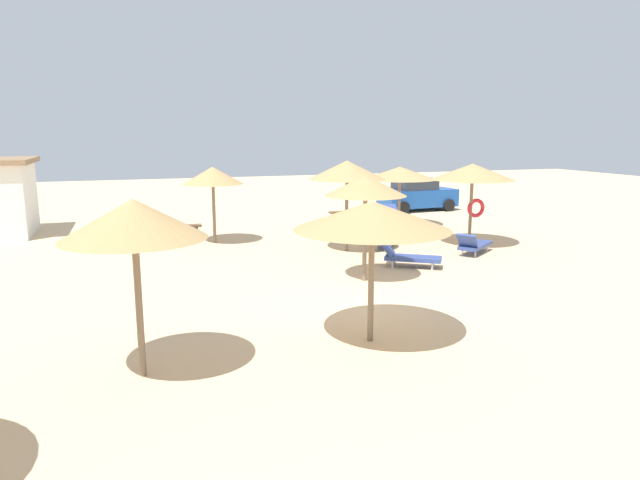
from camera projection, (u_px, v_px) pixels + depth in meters
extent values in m
plane|color=#DBBA8C|center=(362.00, 315.00, 12.91)|extent=(80.00, 80.00, 0.00)
cylinder|color=#75604C|center=(399.00, 202.00, 24.79)|extent=(0.12, 0.12, 2.16)
cone|color=tan|center=(400.00, 173.00, 24.55)|extent=(3.15, 3.15, 0.55)
cylinder|color=#75604C|center=(471.00, 211.00, 20.62)|extent=(0.12, 0.12, 2.50)
cone|color=tan|center=(473.00, 172.00, 20.35)|extent=(2.97, 2.97, 0.58)
torus|color=red|center=(476.00, 208.00, 20.67)|extent=(0.70, 0.15, 0.70)
cylinder|color=#75604C|center=(365.00, 237.00, 15.69)|extent=(0.12, 0.12, 2.49)
cone|color=tan|center=(366.00, 186.00, 15.42)|extent=(2.25, 2.25, 0.55)
cylinder|color=#75604C|center=(214.00, 212.00, 21.07)|extent=(0.12, 0.12, 2.30)
cone|color=tan|center=(213.00, 175.00, 20.81)|extent=(2.24, 2.24, 0.63)
cylinder|color=#75604C|center=(347.00, 214.00, 19.61)|extent=(0.12, 0.12, 2.60)
cone|color=tan|center=(347.00, 170.00, 19.32)|extent=(2.63, 2.63, 0.64)
cylinder|color=#75604C|center=(371.00, 284.00, 11.14)|extent=(0.12, 0.12, 2.36)
cone|color=tan|center=(372.00, 215.00, 10.89)|extent=(3.05, 3.05, 0.55)
cylinder|color=#75604C|center=(139.00, 306.00, 9.51)|extent=(0.12, 0.12, 2.49)
cone|color=tan|center=(134.00, 219.00, 9.23)|extent=(2.38, 2.38, 0.66)
cube|color=#33478C|center=(394.00, 214.00, 26.58)|extent=(0.94, 1.79, 0.12)
cube|color=#33478C|center=(390.00, 208.00, 27.32)|extent=(0.72, 0.63, 0.33)
cylinder|color=silver|center=(387.00, 216.00, 27.17)|extent=(0.06, 0.06, 0.22)
cylinder|color=silver|center=(395.00, 216.00, 27.23)|extent=(0.06, 0.06, 0.22)
cylinder|color=silver|center=(393.00, 220.00, 26.00)|extent=(0.06, 0.06, 0.22)
cylinder|color=silver|center=(403.00, 220.00, 26.06)|extent=(0.06, 0.06, 0.22)
cube|color=#33478C|center=(475.00, 245.00, 19.41)|extent=(1.75, 1.53, 0.12)
cube|color=#33478C|center=(467.00, 241.00, 18.72)|extent=(0.70, 0.75, 0.49)
cylinder|color=silver|center=(475.00, 254.00, 18.84)|extent=(0.06, 0.06, 0.22)
cylinder|color=silver|center=(463.00, 252.00, 19.09)|extent=(0.06, 0.06, 0.22)
cylinder|color=silver|center=(487.00, 248.00, 19.81)|extent=(0.06, 0.06, 0.22)
cylinder|color=silver|center=(475.00, 246.00, 20.05)|extent=(0.06, 0.06, 0.22)
cube|color=#33478C|center=(413.00, 258.00, 17.43)|extent=(1.77, 1.47, 0.12)
cube|color=#33478C|center=(387.00, 248.00, 17.58)|extent=(0.69, 0.76, 0.48)
cylinder|color=silver|center=(393.00, 264.00, 17.40)|extent=(0.06, 0.06, 0.22)
cylinder|color=silver|center=(394.00, 261.00, 17.82)|extent=(0.06, 0.06, 0.22)
cylinder|color=silver|center=(432.00, 266.00, 17.10)|extent=(0.06, 0.06, 0.22)
cylinder|color=silver|center=(433.00, 263.00, 17.51)|extent=(0.06, 0.06, 0.22)
cube|color=#33478C|center=(175.00, 232.00, 21.87)|extent=(1.73, 1.55, 0.12)
cube|color=#33478C|center=(157.00, 225.00, 22.09)|extent=(0.74, 0.77, 0.45)
cylinder|color=silver|center=(159.00, 237.00, 21.90)|extent=(0.06, 0.06, 0.22)
cylinder|color=silver|center=(165.00, 235.00, 22.31)|extent=(0.06, 0.06, 0.22)
cylinder|color=silver|center=(186.00, 239.00, 21.51)|extent=(0.06, 0.06, 0.22)
cylinder|color=silver|center=(192.00, 237.00, 21.91)|extent=(0.06, 0.06, 0.22)
cube|color=#33478C|center=(386.00, 240.00, 20.40)|extent=(1.50, 1.76, 0.12)
cube|color=#33478C|center=(382.00, 236.00, 19.60)|extent=(0.77, 0.71, 0.47)
cylinder|color=silver|center=(389.00, 248.00, 19.81)|extent=(0.06, 0.06, 0.22)
cylinder|color=silver|center=(376.00, 247.00, 19.93)|extent=(0.06, 0.06, 0.22)
cylinder|color=silver|center=(394.00, 242.00, 20.94)|extent=(0.06, 0.06, 0.22)
cylinder|color=silver|center=(382.00, 241.00, 21.06)|extent=(0.06, 0.06, 0.22)
cube|color=brown|center=(356.00, 212.00, 26.05)|extent=(0.54, 1.53, 0.08)
cube|color=brown|center=(361.00, 219.00, 25.60)|extent=(0.37, 0.15, 0.41)
cube|color=brown|center=(350.00, 216.00, 26.59)|extent=(0.37, 0.15, 0.41)
cube|color=brown|center=(345.00, 212.00, 26.17)|extent=(1.51, 0.46, 0.08)
cube|color=brown|center=(334.00, 218.00, 26.02)|extent=(0.13, 0.36, 0.41)
cube|color=brown|center=(356.00, 217.00, 26.40)|extent=(0.13, 0.36, 0.41)
cube|color=brown|center=(182.00, 226.00, 22.29)|extent=(1.52, 0.46, 0.08)
cube|color=brown|center=(168.00, 233.00, 22.18)|extent=(0.13, 0.36, 0.41)
cube|color=brown|center=(197.00, 231.00, 22.49)|extent=(0.13, 0.36, 0.41)
cube|color=#194C9E|center=(418.00, 198.00, 29.80)|extent=(4.09, 1.93, 0.90)
cube|color=#262D38|center=(415.00, 184.00, 29.59)|extent=(2.09, 1.67, 0.60)
cylinder|color=black|center=(430.00, 201.00, 31.16)|extent=(0.65, 0.26, 0.64)
cylinder|color=black|center=(449.00, 205.00, 29.56)|extent=(0.65, 0.26, 0.64)
cylinder|color=black|center=(387.00, 204.00, 30.17)|extent=(0.65, 0.26, 0.64)
cylinder|color=black|center=(403.00, 208.00, 28.57)|extent=(0.65, 0.26, 0.64)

